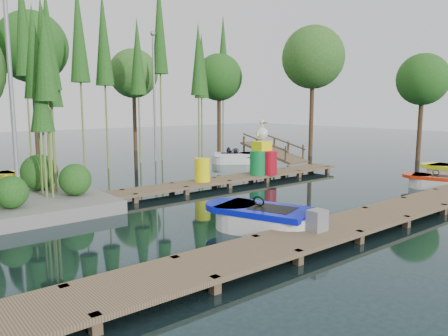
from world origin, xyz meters
TOP-DOWN VIEW (x-y plane):
  - ground_plane at (0.00, 0.00)m, footprint 90.00×90.00m
  - near_dock at (0.00, -4.50)m, footprint 18.00×1.50m
  - far_dock at (1.00, 2.50)m, footprint 15.00×1.20m
  - tree_screen at (-2.04, 10.60)m, footprint 34.42×18.53m
  - lamp_island at (-5.50, 2.50)m, footprint 0.30×0.30m
  - lamp_rear at (4.00, 11.00)m, footprint 0.30×0.30m
  - ramp at (9.00, 6.50)m, footprint 1.50×3.94m
  - boat_blue at (-1.09, -2.98)m, footprint 2.29×3.29m
  - boat_red at (8.12, -3.17)m, footprint 1.84×2.66m
  - boat_white_far at (6.87, 7.37)m, footprint 2.89×2.56m
  - utility_cabinet at (-0.79, -4.50)m, footprint 0.41×0.35m
  - yellow_barrel at (1.07, 2.50)m, footprint 0.60×0.60m
  - drum_cluster at (4.14, 2.34)m, footprint 1.33×1.22m
  - seagull_post at (3.62, 2.50)m, footprint 0.52×0.28m

SIDE VIEW (x-z plane):
  - ground_plane at x=0.00m, z-range 0.00..0.00m
  - far_dock at x=1.00m, z-range -0.02..0.48m
  - near_dock at x=0.00m, z-range -0.02..0.48m
  - boat_red at x=8.12m, z-range -0.17..0.65m
  - boat_white_far at x=6.87m, z-range -0.35..0.92m
  - boat_blue at x=-1.09m, z-range -0.21..0.80m
  - utility_cabinet at x=-0.79m, z-range 0.30..0.80m
  - ramp at x=9.00m, z-range -0.16..1.33m
  - yellow_barrel at x=1.07m, z-range 0.30..1.20m
  - seagull_post at x=3.62m, z-range 0.45..1.28m
  - drum_cluster at x=4.14m, z-range -0.17..2.13m
  - lamp_island at x=-5.50m, z-range 0.64..7.89m
  - lamp_rear at x=4.00m, z-range 0.64..7.89m
  - tree_screen at x=-2.04m, z-range 0.96..11.27m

